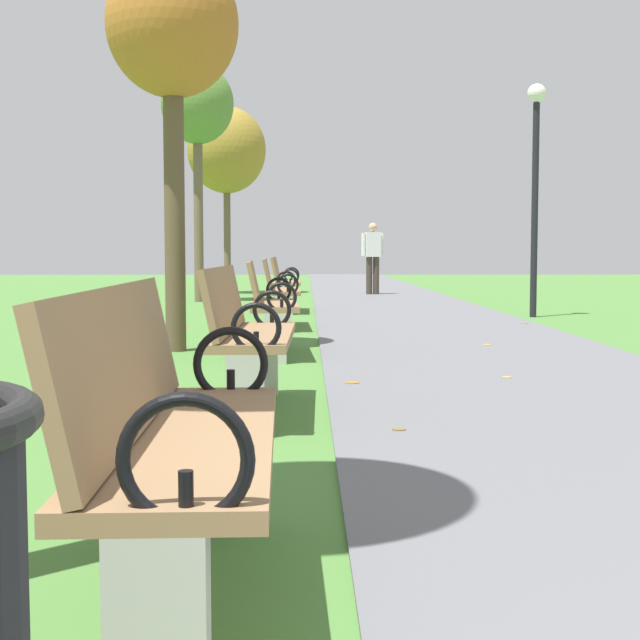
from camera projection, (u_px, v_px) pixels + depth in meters
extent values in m
cube|color=slate|center=(393.00, 303.00, 17.40)|extent=(2.99, 44.00, 0.02)
cube|color=#93704C|center=(193.00, 439.00, 2.53)|extent=(0.48, 1.61, 0.05)
cube|color=#93704C|center=(123.00, 359.00, 2.51)|extent=(0.16, 1.60, 0.40)
cube|color=#B7B5AD|center=(214.00, 466.00, 3.29)|extent=(0.20, 0.12, 0.45)
torus|color=black|center=(186.00, 460.00, 1.77)|extent=(0.27, 0.04, 0.27)
cylinder|color=black|center=(186.00, 501.00, 1.78)|extent=(0.03, 0.03, 0.12)
torus|color=black|center=(231.00, 364.00, 3.29)|extent=(0.27, 0.04, 0.27)
cylinder|color=black|center=(231.00, 386.00, 3.29)|extent=(0.03, 0.03, 0.12)
cube|color=#93704C|center=(255.00, 336.00, 5.61)|extent=(0.47, 1.61, 0.05)
cube|color=#93704C|center=(224.00, 299.00, 5.60)|extent=(0.15, 1.60, 0.40)
cube|color=#B7B5AD|center=(246.00, 396.00, 4.90)|extent=(0.20, 0.12, 0.45)
cube|color=#B7B5AD|center=(263.00, 362.00, 6.37)|extent=(0.20, 0.12, 0.45)
torus|color=black|center=(256.00, 328.00, 4.85)|extent=(0.27, 0.03, 0.27)
cylinder|color=black|center=(256.00, 343.00, 4.85)|extent=(0.03, 0.03, 0.12)
torus|color=black|center=(272.00, 310.00, 6.36)|extent=(0.27, 0.03, 0.27)
cylinder|color=black|center=(272.00, 321.00, 6.37)|extent=(0.03, 0.03, 0.12)
cube|color=#93704C|center=(274.00, 305.00, 8.84)|extent=(0.51, 1.62, 0.05)
cube|color=#93704C|center=(254.00, 282.00, 8.81)|extent=(0.20, 1.60, 0.40)
cube|color=#B7B5AD|center=(275.00, 338.00, 8.12)|extent=(0.21, 0.13, 0.45)
cube|color=#B7B5AD|center=(273.00, 325.00, 9.59)|extent=(0.21, 0.13, 0.45)
torus|color=black|center=(282.00, 297.00, 8.08)|extent=(0.27, 0.04, 0.27)
cylinder|color=black|center=(282.00, 306.00, 8.08)|extent=(0.03, 0.03, 0.12)
torus|color=black|center=(279.00, 290.00, 9.59)|extent=(0.27, 0.04, 0.27)
cylinder|color=black|center=(279.00, 298.00, 9.60)|extent=(0.03, 0.03, 0.12)
cube|color=#93704C|center=(282.00, 291.00, 11.95)|extent=(0.49, 1.61, 0.05)
cube|color=#93704C|center=(268.00, 274.00, 11.92)|extent=(0.18, 1.60, 0.40)
cube|color=#B7B5AD|center=(283.00, 314.00, 11.23)|extent=(0.20, 0.13, 0.45)
cube|color=#B7B5AD|center=(282.00, 307.00, 12.70)|extent=(0.20, 0.13, 0.45)
torus|color=black|center=(288.00, 285.00, 11.19)|extent=(0.27, 0.04, 0.27)
cylinder|color=black|center=(288.00, 291.00, 11.19)|extent=(0.03, 0.03, 0.12)
torus|color=black|center=(286.00, 281.00, 12.70)|extent=(0.27, 0.04, 0.27)
cylinder|color=black|center=(286.00, 286.00, 12.71)|extent=(0.03, 0.03, 0.12)
cube|color=#93704C|center=(287.00, 283.00, 15.09)|extent=(0.44, 1.60, 0.05)
cube|color=#93704C|center=(276.00, 269.00, 15.07)|extent=(0.12, 1.60, 0.40)
cube|color=#B7B5AD|center=(286.00, 301.00, 14.37)|extent=(0.20, 0.12, 0.45)
cube|color=#B7B5AD|center=(288.00, 296.00, 15.85)|extent=(0.20, 0.12, 0.45)
torus|color=black|center=(290.00, 277.00, 14.33)|extent=(0.27, 0.03, 0.27)
cylinder|color=black|center=(290.00, 282.00, 14.33)|extent=(0.03, 0.03, 0.12)
torus|color=black|center=(292.00, 275.00, 15.84)|extent=(0.27, 0.03, 0.27)
cylinder|color=black|center=(292.00, 279.00, 15.85)|extent=(0.03, 0.03, 0.12)
cylinder|color=brown|center=(175.00, 213.00, 9.08)|extent=(0.20, 0.20, 2.75)
ellipsoid|color=#B26B28|center=(172.00, 24.00, 8.94)|extent=(1.29, 1.29, 1.42)
cylinder|color=brown|center=(198.00, 216.00, 18.07)|extent=(0.18, 0.18, 3.37)
ellipsoid|color=#5B8438|center=(197.00, 104.00, 17.91)|extent=(1.41, 1.41, 1.56)
cylinder|color=brown|center=(227.00, 236.00, 21.50)|extent=(0.16, 0.16, 2.71)
ellipsoid|color=olive|center=(227.00, 150.00, 21.35)|extent=(1.82, 1.82, 2.00)
cylinder|color=#3D3328|center=(376.00, 275.00, 20.94)|extent=(0.14, 0.14, 0.85)
cylinder|color=#3D3328|center=(369.00, 276.00, 20.92)|extent=(0.14, 0.14, 0.85)
cube|color=white|center=(373.00, 244.00, 20.88)|extent=(0.37, 0.27, 0.56)
sphere|color=tan|center=(373.00, 227.00, 20.85)|extent=(0.20, 0.20, 0.20)
cylinder|color=white|center=(382.00, 244.00, 20.91)|extent=(0.09, 0.09, 0.52)
cylinder|color=white|center=(363.00, 244.00, 20.84)|extent=(0.09, 0.09, 0.52)
cylinder|color=black|center=(535.00, 211.00, 13.79)|extent=(0.10, 0.10, 3.20)
sphere|color=white|center=(537.00, 93.00, 13.66)|extent=(0.28, 0.28, 0.28)
cylinder|color=#BC842D|center=(236.00, 313.00, 14.83)|extent=(0.10, 0.10, 0.00)
cylinder|color=gold|center=(319.00, 303.00, 17.32)|extent=(0.14, 0.14, 0.00)
cylinder|color=brown|center=(399.00, 429.00, 5.02)|extent=(0.09, 0.09, 0.00)
cylinder|color=gold|center=(209.00, 308.00, 16.22)|extent=(0.09, 0.09, 0.00)
cylinder|color=gold|center=(241.00, 311.00, 15.22)|extent=(0.16, 0.16, 0.00)
cylinder|color=gold|center=(240.00, 315.00, 14.35)|extent=(0.14, 0.14, 0.00)
cylinder|color=gold|center=(507.00, 377.00, 7.10)|extent=(0.11, 0.11, 0.00)
cylinder|color=gold|center=(487.00, 345.00, 9.57)|extent=(0.12, 0.12, 0.00)
cylinder|color=#AD6B23|center=(188.00, 326.00, 12.16)|extent=(0.10, 0.10, 0.00)
cylinder|color=gold|center=(251.00, 303.00, 17.50)|extent=(0.14, 0.14, 0.00)
cylinder|color=#BC842D|center=(200.00, 349.00, 9.33)|extent=(0.09, 0.09, 0.00)
cylinder|color=#AD6B23|center=(524.00, 323.00, 12.41)|extent=(0.16, 0.16, 0.00)
cylinder|color=#AD6B23|center=(352.00, 383.00, 6.81)|extent=(0.15, 0.15, 0.00)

